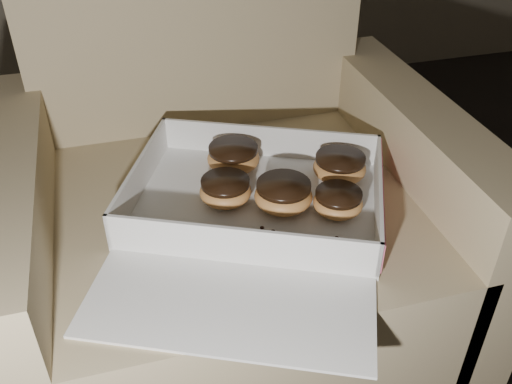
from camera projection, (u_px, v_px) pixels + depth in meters
name	position (u px, v px, depth m)	size (l,w,h in m)	color
armchair	(227.00, 227.00, 1.13)	(0.83, 0.71, 0.87)	tan
bakery_box	(254.00, 214.00, 0.95)	(0.58, 0.62, 0.07)	white
donut_a	(225.00, 190.00, 0.98)	(0.09, 0.09, 0.04)	#CB8147
donut_b	(233.00, 157.00, 1.06)	(0.10, 0.10, 0.05)	#CB8147
donut_c	(340.00, 167.00, 1.03)	(0.10, 0.10, 0.05)	#CB8147
donut_d	(283.00, 194.00, 0.96)	(0.10, 0.10, 0.05)	#CB8147
donut_e	(338.00, 202.00, 0.95)	(0.08, 0.08, 0.04)	#CB8147
crumb_a	(262.00, 228.00, 0.93)	(0.01, 0.01, 0.00)	black
crumb_b	(141.00, 234.00, 0.92)	(0.01, 0.01, 0.00)	black
crumb_c	(196.00, 237.00, 0.91)	(0.01, 0.01, 0.00)	black
crumb_d	(337.00, 238.00, 0.91)	(0.01, 0.01, 0.00)	black
crumb_e	(273.00, 231.00, 0.92)	(0.01, 0.01, 0.00)	black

